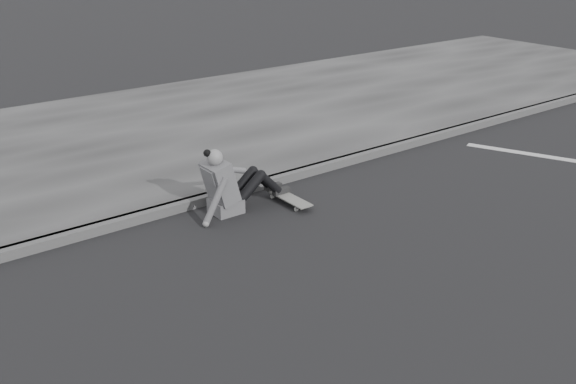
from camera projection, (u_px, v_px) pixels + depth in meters
name	position (u px, v px, depth m)	size (l,w,h in m)	color
ground	(443.00, 241.00, 7.35)	(80.00, 80.00, 0.00)	black
curb	(303.00, 172.00, 9.23)	(24.00, 0.16, 0.12)	#484848
sidewalk	(199.00, 124.00, 11.46)	(24.00, 6.00, 0.12)	#373737
skateboard	(289.00, 198.00, 8.33)	(0.20, 0.78, 0.09)	gray
seated_woman	(230.00, 185.00, 7.99)	(1.38, 0.46, 0.88)	#545457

